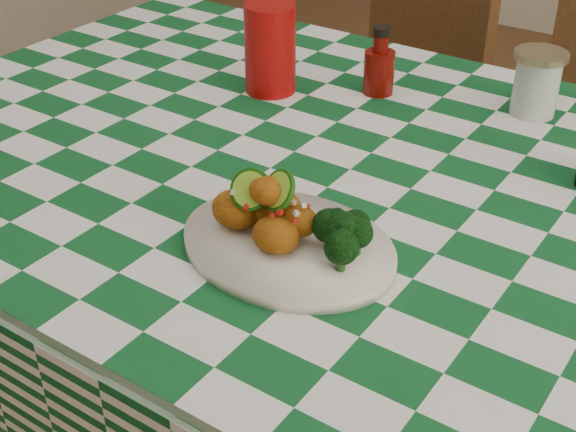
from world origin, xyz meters
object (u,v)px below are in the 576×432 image
Objects in this scene: wooden_chair_left at (372,129)px; fried_chicken_pile at (271,207)px; plate at (288,246)px; ketchup_bottle at (380,60)px; dining_table at (341,362)px; mason_jar at (537,83)px; red_tumbler at (270,49)px.

fried_chicken_pile is at bearing -51.04° from wooden_chair_left.
wooden_chair_left is (-0.42, 1.00, -0.35)m from plate.
ketchup_bottle reaches higher than wooden_chair_left.
dining_table is 0.59m from mason_jar.
mason_jar is (0.26, 0.07, -0.01)m from ketchup_bottle.
plate is at bearing -73.40° from ketchup_bottle.
plate is at bearing -49.73° from wooden_chair_left.
plate is (0.05, -0.23, 0.40)m from dining_table.
red_tumbler is at bearing 147.42° from dining_table.
dining_table is 0.54m from ketchup_bottle.
plate is at bearing 0.00° from fried_chicken_pile.
mason_jar is at bearing 76.75° from fried_chicken_pile.
mason_jar is (0.16, 0.35, 0.45)m from dining_table.
red_tumbler is (-0.29, 0.41, 0.02)m from fried_chicken_pile.
fried_chicken_pile is 1.06× the size of ketchup_bottle.
fried_chicken_pile reaches higher than dining_table.
dining_table is 10.34× the size of red_tumbler.
dining_table is 0.57m from red_tumbler.
dining_table is 0.51m from fried_chicken_pile.
fried_chicken_pile is 0.53m from ketchup_bottle.
mason_jar is at bearing -20.62° from wooden_chair_left.
mason_jar is (0.43, 0.17, -0.02)m from red_tumbler.
red_tumbler is 0.46m from mason_jar.
fried_chicken_pile is at bearing -76.18° from ketchup_bottle.
red_tumbler is 1.30× the size of ketchup_bottle.
red_tumbler reaches higher than dining_table.
wooden_chair_left reaches higher than plate.
mason_jar is at bearing 65.82° from dining_table.
fried_chicken_pile is 0.50m from red_tumbler.
ketchup_bottle is 0.14× the size of wooden_chair_left.
wooden_chair_left is at bearing 115.85° from dining_table.
plate is 2.39× the size of ketchup_bottle.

